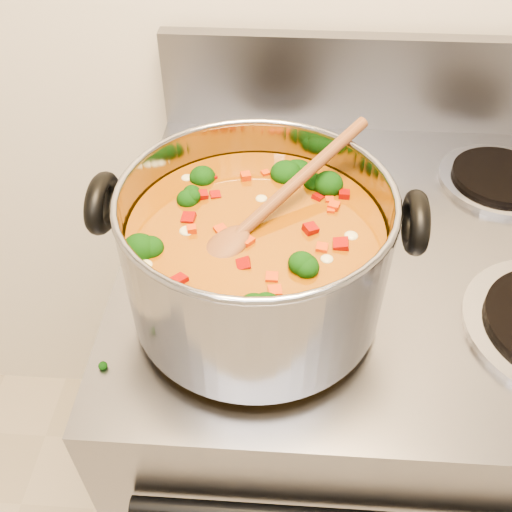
% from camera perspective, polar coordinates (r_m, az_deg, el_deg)
% --- Properties ---
extents(electric_range, '(0.74, 0.67, 1.08)m').
position_cam_1_polar(electric_range, '(1.16, 9.93, -15.06)').
color(electric_range, gray).
rests_on(electric_range, ground).
extents(stockpot, '(0.35, 0.29, 0.18)m').
position_cam_1_polar(stockpot, '(0.64, -0.01, 0.20)').
color(stockpot, gray).
rests_on(stockpot, electric_range).
extents(wooden_spoon, '(0.19, 0.20, 0.08)m').
position_cam_1_polar(wooden_spoon, '(0.61, 0.75, 4.43)').
color(wooden_spoon, brown).
rests_on(wooden_spoon, stockpot).
extents(cooktop_crumbs, '(0.16, 0.37, 0.01)m').
position_cam_1_polar(cooktop_crumbs, '(0.77, 8.49, 0.09)').
color(cooktop_crumbs, black).
rests_on(cooktop_crumbs, electric_range).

